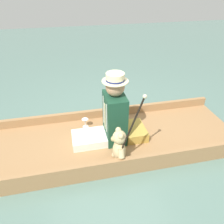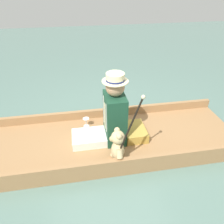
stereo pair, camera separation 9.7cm
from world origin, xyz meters
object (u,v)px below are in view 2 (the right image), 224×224
at_px(seated_person, 110,116).
at_px(teddy_bear, 117,147).
at_px(walking_cane, 130,127).
at_px(wine_glass, 86,120).

height_order(seated_person, teddy_bear, seated_person).
bearing_deg(seated_person, teddy_bear, -174.42).
distance_m(teddy_bear, walking_cane, 0.33).
relative_size(seated_person, walking_cane, 1.06).
xyz_separation_m(seated_person, teddy_bear, (-0.39, -0.02, -0.16)).
distance_m(seated_person, teddy_bear, 0.42).
bearing_deg(walking_cane, wine_glass, 28.45).
relative_size(seated_person, wine_glass, 6.95).
relative_size(teddy_bear, wine_glass, 3.23).
relative_size(seated_person, teddy_bear, 2.15).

